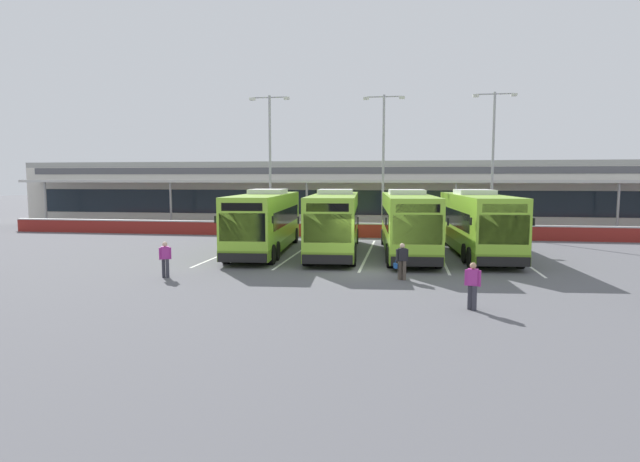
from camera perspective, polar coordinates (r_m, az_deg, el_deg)
ground_plane at (r=25.41m, az=4.32°, el=-4.34°), size 200.00×200.00×0.00m
terminal_building at (r=51.91m, az=6.88°, el=4.11°), size 70.00×13.00×6.00m
red_barrier_wall at (r=39.68m, az=6.11°, el=0.07°), size 60.00×0.40×1.10m
coach_bus_leftmost at (r=31.89m, az=-5.95°, el=0.92°), size 3.64×12.30×3.78m
coach_bus_left_centre at (r=31.21m, az=1.61°, el=0.85°), size 3.64×12.30×3.78m
coach_bus_centre at (r=30.96m, az=9.46°, el=0.73°), size 3.64×12.30×3.78m
coach_bus_right_centre at (r=31.86m, az=16.66°, el=0.71°), size 3.64×12.30×3.78m
bay_stripe_far_west at (r=32.97m, az=-9.48°, el=-2.08°), size 0.14×13.00×0.01m
bay_stripe_west at (r=31.88m, az=-2.30°, el=-2.27°), size 0.14×13.00×0.01m
bay_stripe_mid_west at (r=31.32m, az=5.26°, el=-2.44°), size 0.14×13.00×0.01m
bay_stripe_centre at (r=31.32m, az=12.95°, el=-2.56°), size 0.14×13.00×0.01m
bay_stripe_mid_east at (r=31.88m, az=20.51°, el=-2.63°), size 0.14×13.00×0.01m
pedestrian_with_handbag at (r=23.28m, az=8.85°, el=-3.18°), size 0.65×0.35×1.62m
pedestrian_in_dark_coat at (r=18.53m, az=16.24°, el=-5.58°), size 0.54×0.37×1.62m
pedestrian_near_bin at (r=24.56m, az=-16.46°, el=-2.85°), size 0.51×0.36×1.62m
lamp_post_west at (r=42.69m, az=-5.45°, el=8.18°), size 3.24×0.28×11.00m
lamp_post_centre at (r=42.44m, az=6.89°, el=8.18°), size 3.24×0.28×11.00m
lamp_post_east at (r=42.90m, az=18.27°, el=7.91°), size 3.24×0.28×11.00m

